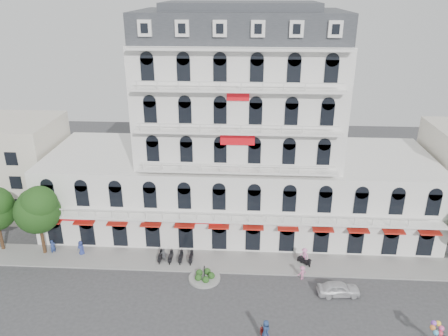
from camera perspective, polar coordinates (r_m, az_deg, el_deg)
ground at (r=40.57m, az=1.02°, el=-19.54°), size 120.00×120.00×0.00m
sidewalk at (r=47.57m, az=1.48°, el=-12.18°), size 53.00×4.00×0.16m
main_building at (r=51.07m, az=1.94°, el=2.84°), size 45.00×15.00×25.80m
flank_building_west at (r=62.62m, az=-26.68°, el=0.29°), size 14.00×10.00×12.00m
traffic_island at (r=45.21m, az=-2.57°, el=-14.03°), size 3.20×3.20×1.60m
parked_scooter_row at (r=48.02m, az=-6.29°, el=-12.08°), size 4.40×1.80×1.10m
tree_west_inner at (r=50.11m, az=-23.21°, el=-4.83°), size 4.76×4.76×8.25m
parked_car at (r=44.37m, az=14.73°, el=-15.00°), size 4.13×1.95×1.37m
rider_east at (r=38.19m, az=5.46°, el=-20.52°), size 0.86×1.63×2.31m
rider_center at (r=47.36m, az=10.43°, el=-11.30°), size 1.34×1.27×2.10m
pedestrian_left at (r=50.80m, az=-18.18°, el=-9.92°), size 0.96×0.74×1.73m
pedestrian_mid at (r=47.55m, az=-7.83°, el=-11.29°), size 1.09×0.65×1.74m
pedestrian_right at (r=45.55m, az=10.17°, el=-13.31°), size 1.14×0.98×1.52m
pedestrian_far at (r=51.99m, az=-21.44°, el=-9.61°), size 0.74×0.74×1.73m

